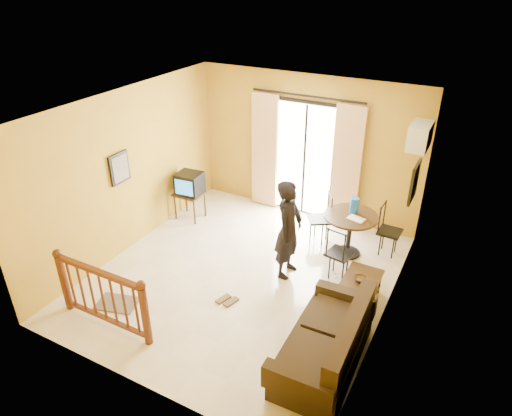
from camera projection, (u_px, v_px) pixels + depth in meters
The scene contains 19 objects.
ground at pixel (244, 276), 7.49m from camera, with size 5.00×5.00×0.00m, color beige.
room_shell at pixel (242, 182), 6.68m from camera, with size 5.00×5.00×5.00m.
balcony_door at pixel (304, 159), 8.82m from camera, with size 2.25×0.14×2.46m.
tv_table at pixel (189, 196), 8.99m from camera, with size 0.55×0.46×0.55m.
television at pixel (190, 183), 8.84m from camera, with size 0.51×0.47×0.42m.
picture_left at pixel (120, 168), 7.52m from camera, with size 0.05×0.42×0.52m.
dining_table at pixel (350, 223), 7.78m from camera, with size 0.92×0.92×0.77m.
water_jug at pixel (354, 205), 7.73m from camera, with size 0.15×0.15×0.27m, color blue.
serving_tray at pixel (356, 219), 7.58m from camera, with size 0.28×0.18×0.02m, color beige.
dining_chairs at pixel (347, 256), 8.00m from camera, with size 1.71×1.48×0.95m.
air_conditioner at pixel (420, 136), 7.12m from camera, with size 0.31×0.60×0.40m.
botanical_print at pixel (414, 182), 6.80m from camera, with size 0.05×0.50×0.60m.
coffee_table at pixel (359, 289), 6.76m from camera, with size 0.51×0.92×0.41m.
bowl at pixel (361, 279), 6.70m from camera, with size 0.19×0.19×0.06m, color #4F371B.
sofa at pixel (328, 346), 5.69m from camera, with size 0.89×1.83×0.87m.
standing_person at pixel (289, 230), 7.18m from camera, with size 0.61×0.40×1.66m, color black.
stair_balustrade at pixel (102, 293), 6.23m from camera, with size 1.63×0.13×1.04m.
doormat at pixel (117, 303), 6.87m from camera, with size 0.60×0.40×0.02m, color #575145.
sandals at pixel (227, 300), 6.93m from camera, with size 0.31×0.27×0.03m.
Camera 1 is at (3.03, -5.26, 4.55)m, focal length 32.00 mm.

